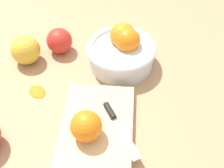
{
  "coord_description": "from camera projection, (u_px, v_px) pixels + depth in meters",
  "views": [
    {
      "loc": [
        0.47,
        0.13,
        0.55
      ],
      "look_at": [
        0.01,
        0.07,
        0.04
      ],
      "focal_mm": 45.8,
      "sensor_mm": 36.0,
      "label": 1
    }
  ],
  "objects": [
    {
      "name": "ground_plane",
      "position": [
        86.0,
        90.0,
        0.73
      ],
      "size": [
        2.4,
        2.4,
        0.0
      ],
      "primitive_type": "plane",
      "color": "tan"
    },
    {
      "name": "bowl",
      "position": [
        122.0,
        50.0,
        0.77
      ],
      "size": [
        0.19,
        0.19,
        0.11
      ],
      "color": "silver",
      "rests_on": "ground_plane"
    },
    {
      "name": "cutting_board",
      "position": [
        97.0,
        127.0,
        0.64
      ],
      "size": [
        0.25,
        0.17,
        0.02
      ],
      "primitive_type": "cube",
      "rotation": [
        0.0,
        0.0,
        0.05
      ],
      "color": "#DBB77F",
      "rests_on": "ground_plane"
    },
    {
      "name": "orange_on_board",
      "position": [
        86.0,
        126.0,
        0.59
      ],
      "size": [
        0.07,
        0.07,
        0.07
      ],
      "primitive_type": "sphere",
      "color": "orange",
      "rests_on": "cutting_board"
    },
    {
      "name": "knife",
      "position": [
        116.0,
        122.0,
        0.63
      ],
      "size": [
        0.14,
        0.1,
        0.01
      ],
      "color": "silver",
      "rests_on": "cutting_board"
    },
    {
      "name": "apple_front_left",
      "position": [
        59.0,
        41.0,
        0.81
      ],
      "size": [
        0.07,
        0.07,
        0.07
      ],
      "primitive_type": "sphere",
      "color": "red",
      "rests_on": "ground_plane"
    },
    {
      "name": "apple_front_left_2",
      "position": [
        26.0,
        50.0,
        0.78
      ],
      "size": [
        0.08,
        0.08,
        0.08
      ],
      "primitive_type": "sphere",
      "color": "gold",
      "rests_on": "ground_plane"
    },
    {
      "name": "citrus_peel",
      "position": [
        37.0,
        91.0,
        0.73
      ],
      "size": [
        0.06,
        0.06,
        0.01
      ],
      "primitive_type": "ellipsoid",
      "rotation": [
        0.0,
        0.0,
        0.9
      ],
      "color": "orange",
      "rests_on": "ground_plane"
    }
  ]
}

